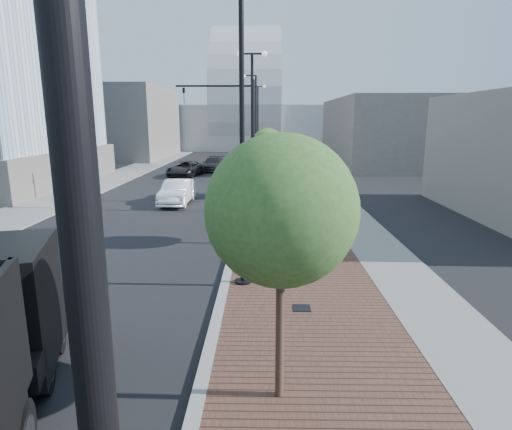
{
  "coord_description": "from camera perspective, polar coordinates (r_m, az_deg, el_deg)",
  "views": [
    {
      "loc": [
        1.28,
        -3.52,
        5.46
      ],
      "look_at": [
        1.0,
        12.0,
        2.0
      ],
      "focal_mm": 29.98,
      "sensor_mm": 36.0,
      "label": 1
    }
  ],
  "objects": [
    {
      "name": "sidewalk",
      "position": [
        43.91,
        3.94,
        5.47
      ],
      "size": [
        7.0,
        140.0,
        0.12
      ],
      "primitive_type": "cube",
      "color": "#4C2D23",
      "rests_on": "ground"
    },
    {
      "name": "concrete_strip",
      "position": [
        44.13,
        7.46,
        5.43
      ],
      "size": [
        2.4,
        140.0,
        0.13
      ],
      "primitive_type": "cube",
      "color": "slate",
      "rests_on": "ground"
    },
    {
      "name": "curb",
      "position": [
        43.87,
        -0.65,
        5.5
      ],
      "size": [
        0.3,
        140.0,
        0.14
      ],
      "primitive_type": "cube",
      "color": "gray",
      "rests_on": "ground"
    },
    {
      "name": "west_sidewalk",
      "position": [
        46.12,
        -17.09,
        5.28
      ],
      "size": [
        4.0,
        140.0,
        0.12
      ],
      "primitive_type": "cube",
      "color": "slate",
      "rests_on": "ground"
    },
    {
      "name": "white_sedan",
      "position": [
        28.87,
        -10.47,
        3.04
      ],
      "size": [
        1.78,
        4.83,
        1.58
      ],
      "primitive_type": "imported",
      "rotation": [
        0.0,
        0.0,
        -0.02
      ],
      "color": "white",
      "rests_on": "ground"
    },
    {
      "name": "dark_car_mid",
      "position": [
        43.07,
        -9.39,
        6.11
      ],
      "size": [
        3.39,
        5.72,
        1.49
      ],
      "primitive_type": "imported",
      "rotation": [
        0.0,
        0.0,
        -0.18
      ],
      "color": "black",
      "rests_on": "ground"
    },
    {
      "name": "dark_car_far",
      "position": [
        47.27,
        -5.74,
        6.77
      ],
      "size": [
        2.53,
        5.3,
        1.49
      ],
      "primitive_type": "imported",
      "rotation": [
        0.0,
        0.0,
        -0.09
      ],
      "color": "black",
      "rests_on": "ground"
    },
    {
      "name": "pedestrian",
      "position": [
        27.22,
        8.98,
        2.88
      ],
      "size": [
        0.8,
        0.65,
        1.91
      ],
      "primitive_type": "imported",
      "rotation": [
        0.0,
        0.0,
        3.46
      ],
      "color": "black",
      "rests_on": "ground"
    },
    {
      "name": "streetlight_0",
      "position": [
        1.78,
        -21.7,
        -9.34
      ],
      "size": [
        1.72,
        0.56,
        9.28
      ],
      "color": "black",
      "rests_on": "ground"
    },
    {
      "name": "streetlight_1",
      "position": [
        13.59,
        -2.33,
        7.84
      ],
      "size": [
        1.44,
        0.56,
        9.21
      ],
      "color": "black",
      "rests_on": "ground"
    },
    {
      "name": "streetlight_2",
      "position": [
        25.54,
        -0.5,
        11.12
      ],
      "size": [
        1.72,
        0.56,
        9.28
      ],
      "color": "black",
      "rests_on": "ground"
    },
    {
      "name": "streetlight_3",
      "position": [
        37.55,
        -0.18,
        10.85
      ],
      "size": [
        1.44,
        0.56,
        9.21
      ],
      "color": "black",
      "rests_on": "ground"
    },
    {
      "name": "streetlight_4",
      "position": [
        49.53,
        0.25,
        11.82
      ],
      "size": [
        1.72,
        0.56,
        9.28
      ],
      "color": "black",
      "rests_on": "ground"
    },
    {
      "name": "traffic_mast",
      "position": [
        28.57,
        -2.18,
        11.59
      ],
      "size": [
        5.09,
        0.2,
        8.0
      ],
      "color": "black",
      "rests_on": "ground"
    },
    {
      "name": "tree_0",
      "position": [
        7.72,
        3.74,
        0.55
      ],
      "size": [
        2.79,
        2.79,
        5.26
      ],
      "color": "#382619",
      "rests_on": "ground"
    },
    {
      "name": "tree_1",
      "position": [
        18.64,
        2.17,
        6.95
      ],
      "size": [
        2.24,
        2.17,
        4.74
      ],
      "color": "#382619",
      "rests_on": "ground"
    },
    {
      "name": "tree_2",
      "position": [
        30.62,
        1.73,
        8.74
      ],
      "size": [
        2.84,
        2.84,
        4.86
      ],
      "color": "#382619",
      "rests_on": "ground"
    },
    {
      "name": "tree_3",
      "position": [
        42.6,
        1.54,
        9.7
      ],
      "size": [
        2.76,
        2.76,
        4.73
      ],
      "color": "#382619",
      "rests_on": "ground"
    },
    {
      "name": "convention_center",
      "position": [
        88.58,
        -1.12,
        12.91
      ],
      "size": [
        50.0,
        30.0,
        50.0
      ],
      "color": "#A4A9AE",
      "rests_on": "ground"
    },
    {
      "name": "commercial_block_nw",
      "position": [
        66.99,
        -17.87,
        11.58
      ],
      "size": [
        14.0,
        20.0,
        10.0
      ],
      "primitive_type": "cube",
      "color": "slate",
      "rests_on": "ground"
    },
    {
      "name": "commercial_block_ne",
      "position": [
        55.53,
        16.69,
        10.54
      ],
      "size": [
        12.0,
        22.0,
        8.0
      ],
      "primitive_type": "cube",
      "color": "#5E5954",
      "rests_on": "ground"
    },
    {
      "name": "utility_cover_1",
      "position": [
        12.74,
        6.12,
        -12.23
      ],
      "size": [
        0.5,
        0.5,
        0.02
      ],
      "primitive_type": "cube",
      "color": "black",
      "rests_on": "sidewalk"
    },
    {
      "name": "utility_cover_2",
      "position": [
        23.17,
        3.77,
        -0.76
      ],
      "size": [
        0.5,
        0.5,
        0.02
      ],
      "primitive_type": "cube",
      "color": "black",
      "rests_on": "sidewalk"
    }
  ]
}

